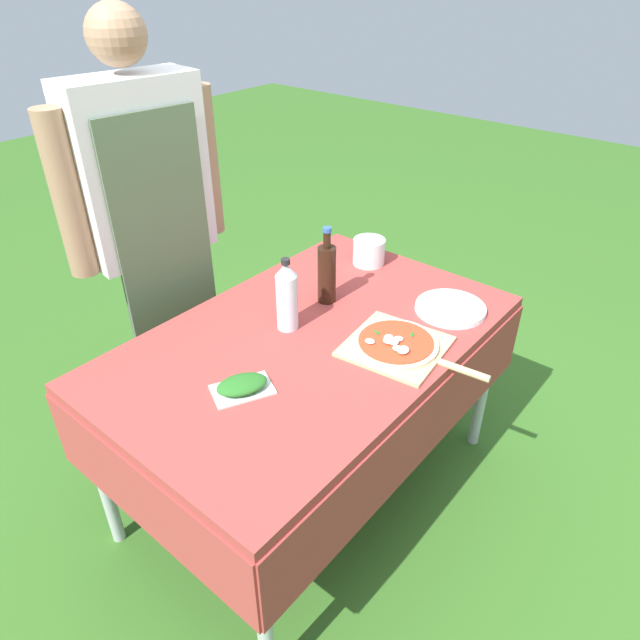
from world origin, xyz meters
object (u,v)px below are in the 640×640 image
person_cook (148,214)px  herb_container (242,385)px  plate_stack (450,308)px  prep_table (310,355)px  pizza_on_peel (398,345)px  mixing_tub (369,251)px  water_bottle (287,296)px  oil_bottle (327,273)px

person_cook → herb_container: size_ratio=8.10×
plate_stack → prep_table: bearing=147.8°
person_cook → pizza_on_peel: person_cook is taller
prep_table → pizza_on_peel: bearing=-64.4°
prep_table → mixing_tub: 0.61m
person_cook → plate_stack: bearing=124.7°
pizza_on_peel → herb_container: bearing=146.3°
prep_table → pizza_on_peel: 0.31m
person_cook → plate_stack: size_ratio=6.70×
person_cook → plate_stack: (0.53, -1.02, -0.26)m
water_bottle → plate_stack: (0.46, -0.38, -0.12)m
herb_container → water_bottle: bearing=20.6°
mixing_tub → pizza_on_peel: bearing=-135.2°
oil_bottle → plate_stack: 0.47m
mixing_tub → oil_bottle: bearing=-170.6°
prep_table → herb_container: size_ratio=6.78×
pizza_on_peel → oil_bottle: bearing=69.5°
prep_table → mixing_tub: bearing=16.2°
prep_table → mixing_tub: (0.57, 0.17, 0.13)m
oil_bottle → herb_container: bearing=-166.3°
person_cook → water_bottle: person_cook is taller
prep_table → water_bottle: (-0.01, 0.10, 0.20)m
prep_table → pizza_on_peel: size_ratio=2.95×
oil_bottle → prep_table: bearing=-153.9°
person_cook → oil_bottle: size_ratio=5.83×
person_cook → water_bottle: bearing=103.4°
pizza_on_peel → oil_bottle: oil_bottle is taller
prep_table → pizza_on_peel: (0.13, -0.27, 0.09)m
oil_bottle → plate_stack: (0.23, -0.39, -0.11)m
person_cook → herb_container: 0.85m
oil_bottle → water_bottle: size_ratio=1.11×
water_bottle → prep_table: bearing=-85.8°
oil_bottle → pizza_on_peel: bearing=-103.4°
pizza_on_peel → mixing_tub: mixing_tub is taller
prep_table → herb_container: herb_container is taller
person_cook → mixing_tub: (0.64, -0.57, -0.22)m
prep_table → mixing_tub: mixing_tub is taller
pizza_on_peel → herb_container: (-0.48, 0.24, 0.01)m
pizza_on_peel → plate_stack: (0.32, -0.02, -0.00)m
herb_container → plate_stack: 0.84m
water_bottle → pizza_on_peel: bearing=-69.6°
oil_bottle → water_bottle: 0.23m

